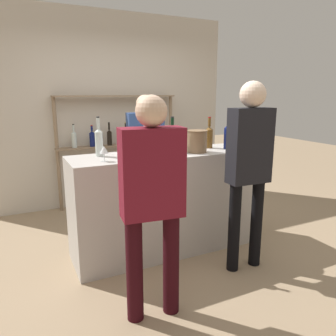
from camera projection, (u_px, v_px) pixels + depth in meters
ground_plane at (168, 248)px, 3.58m from camera, size 16.00×16.00×0.00m
bar_counter at (168, 202)px, 3.46m from camera, size 2.00×0.59×1.06m
back_wall at (113, 110)px, 4.93m from camera, size 3.60×0.12×2.80m
back_shelf at (117, 134)px, 4.85m from camera, size 1.80×0.18×1.62m
counter_bottle_0 at (150, 143)px, 3.06m from camera, size 0.07×0.07×0.36m
counter_bottle_1 at (145, 143)px, 3.19m from camera, size 0.09×0.09×0.31m
counter_bottle_2 at (209, 136)px, 3.62m from camera, size 0.08×0.08×0.34m
counter_bottle_3 at (99, 141)px, 3.14m from camera, size 0.07×0.07×0.38m
counter_bottle_4 at (172, 139)px, 3.35m from camera, size 0.09×0.09×0.37m
counter_bottle_5 at (228, 136)px, 3.56m from camera, size 0.08×0.08×0.37m
wine_glass at (104, 150)px, 2.91m from camera, size 0.08×0.08×0.14m
ice_bucket at (197, 141)px, 3.36m from camera, size 0.21×0.21×0.23m
server_behind_counter at (146, 150)px, 4.09m from camera, size 0.46×0.25×1.64m
customer_right at (249, 160)px, 2.96m from camera, size 0.40×0.23×1.76m
customer_left at (152, 194)px, 2.29m from camera, size 0.46×0.25×1.65m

